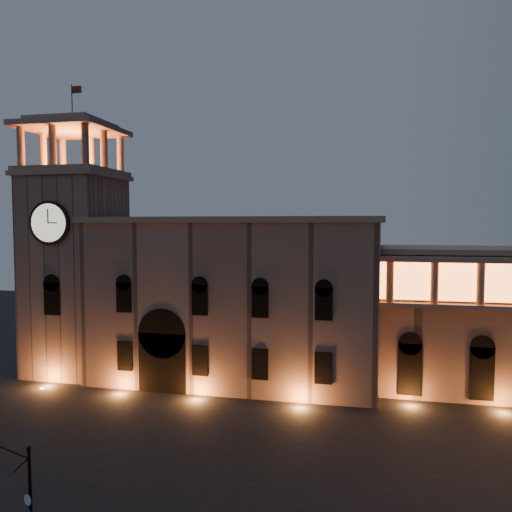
% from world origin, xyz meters
% --- Properties ---
extents(ground, '(160.00, 160.00, 0.00)m').
position_xyz_m(ground, '(0.00, 0.00, 0.00)').
color(ground, black).
rests_on(ground, ground).
extents(government_building, '(30.80, 12.80, 17.60)m').
position_xyz_m(government_building, '(-2.08, 21.93, 8.77)').
color(government_building, '#7D5E51').
rests_on(government_building, ground).
extents(clock_tower, '(9.80, 9.80, 32.40)m').
position_xyz_m(clock_tower, '(-20.50, 20.98, 12.50)').
color(clock_tower, '#7D5E51').
rests_on(clock_tower, ground).
extents(traffic_light, '(4.37, 1.78, 6.32)m').
position_xyz_m(traffic_light, '(-4.67, -9.34, 3.32)').
color(traffic_light, black).
rests_on(traffic_light, ground).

